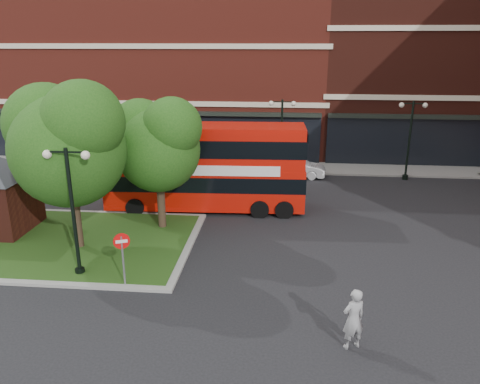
# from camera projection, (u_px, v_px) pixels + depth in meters

# --- Properties ---
(ground) EXTENTS (120.00, 120.00, 0.00)m
(ground) POSITION_uv_depth(u_px,v_px,m) (222.00, 285.00, 17.24)
(ground) COLOR black
(ground) RESTS_ON ground
(pavement_far) EXTENTS (44.00, 3.00, 0.12)m
(pavement_far) POSITION_uv_depth(u_px,v_px,m) (252.00, 167.00, 32.83)
(pavement_far) COLOR slate
(pavement_far) RESTS_ON ground
(terrace_far_left) EXTENTS (26.00, 12.00, 14.00)m
(terrace_far_left) POSITION_uv_depth(u_px,v_px,m) (162.00, 59.00, 38.44)
(terrace_far_left) COLOR maroon
(terrace_far_left) RESTS_ON ground
(terrace_far_right) EXTENTS (18.00, 12.00, 16.00)m
(terrace_far_right) POSITION_uv_depth(u_px,v_px,m) (439.00, 47.00, 36.22)
(terrace_far_right) COLOR #471911
(terrace_far_right) RESTS_ON ground
(traffic_island) EXTENTS (12.60, 7.60, 0.15)m
(traffic_island) POSITION_uv_depth(u_px,v_px,m) (52.00, 241.00, 20.76)
(traffic_island) COLOR gray
(traffic_island) RESTS_ON ground
(tree_island_west) EXTENTS (5.40, 4.71, 7.21)m
(tree_island_west) POSITION_uv_depth(u_px,v_px,m) (66.00, 139.00, 18.75)
(tree_island_west) COLOR #2D2116
(tree_island_west) RESTS_ON ground
(tree_island_east) EXTENTS (4.46, 3.90, 6.29)m
(tree_island_east) POSITION_uv_depth(u_px,v_px,m) (157.00, 141.00, 21.01)
(tree_island_east) COLOR #2D2116
(tree_island_east) RESTS_ON ground
(lamp_island) EXTENTS (1.72, 0.36, 5.00)m
(lamp_island) POSITION_uv_depth(u_px,v_px,m) (72.00, 206.00, 17.03)
(lamp_island) COLOR black
(lamp_island) RESTS_ON ground
(lamp_far_left) EXTENTS (1.72, 0.36, 5.00)m
(lamp_far_left) POSITION_uv_depth(u_px,v_px,m) (282.00, 134.00, 29.90)
(lamp_far_left) COLOR black
(lamp_far_left) RESTS_ON ground
(lamp_far_right) EXTENTS (1.72, 0.36, 5.00)m
(lamp_far_right) POSITION_uv_depth(u_px,v_px,m) (410.00, 136.00, 29.20)
(lamp_far_right) COLOR black
(lamp_far_right) RESTS_ON ground
(bus) EXTENTS (10.37, 2.75, 3.93)m
(bus) POSITION_uv_depth(u_px,v_px,m) (205.00, 162.00, 24.15)
(bus) COLOR #B81107
(bus) RESTS_ON ground
(woman) EXTENTS (0.82, 0.70, 1.91)m
(woman) POSITION_uv_depth(u_px,v_px,m) (353.00, 319.00, 13.46)
(woman) COLOR gray
(woman) RESTS_ON ground
(car_silver) EXTENTS (4.27, 2.16, 1.39)m
(car_silver) POSITION_uv_depth(u_px,v_px,m) (158.00, 163.00, 31.28)
(car_silver) COLOR #B1B4B8
(car_silver) RESTS_ON ground
(car_white) EXTENTS (3.93, 1.81, 1.25)m
(car_white) POSITION_uv_depth(u_px,v_px,m) (296.00, 167.00, 30.50)
(car_white) COLOR silver
(car_white) RESTS_ON ground
(no_entry_sign) EXTENTS (0.56, 0.26, 2.13)m
(no_entry_sign) POSITION_uv_depth(u_px,v_px,m) (122.00, 249.00, 16.60)
(no_entry_sign) COLOR slate
(no_entry_sign) RESTS_ON ground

